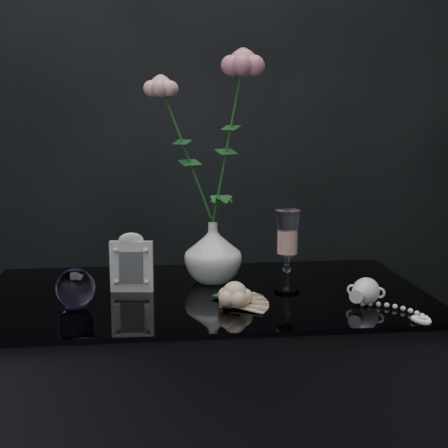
{
  "coord_description": "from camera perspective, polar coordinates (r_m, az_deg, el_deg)",
  "views": [
    {
      "loc": [
        -0.12,
        -1.38,
        1.17
      ],
      "look_at": [
        0.05,
        0.08,
        0.92
      ],
      "focal_mm": 50.0,
      "sensor_mm": 36.0,
      "label": 1
    }
  ],
  "objects": [
    {
      "name": "paperweight",
      "position": [
        1.41,
        -13.44,
        -5.7
      ],
      "size": [
        0.1,
        0.1,
        0.09
      ],
      "primitive_type": null,
      "rotation": [
        0.0,
        0.0,
        0.17
      ],
      "color": "#9F75BE",
      "rests_on": "table"
    },
    {
      "name": "roses",
      "position": [
        1.54,
        -1.21,
        8.39
      ],
      "size": [
        0.28,
        0.12,
        0.48
      ],
      "color": "#FFAEA5",
      "rests_on": "vase"
    },
    {
      "name": "table",
      "position": [
        1.64,
        -1.7,
        -19.13
      ],
      "size": [
        1.05,
        0.58,
        0.76
      ],
      "color": "black",
      "rests_on": "ground"
    },
    {
      "name": "wine_glass",
      "position": [
        1.49,
        5.8,
        -2.49
      ],
      "size": [
        0.08,
        0.08,
        0.2
      ],
      "primitive_type": null,
      "rotation": [
        0.0,
        0.0,
        -0.34
      ],
      "color": "white",
      "rests_on": "table"
    },
    {
      "name": "vase",
      "position": [
        1.57,
        -1.01,
        -2.61
      ],
      "size": [
        0.19,
        0.19,
        0.15
      ],
      "primitive_type": "imported",
      "rotation": [
        0.0,
        0.0,
        -0.37
      ],
      "color": "white",
      "rests_on": "table"
    },
    {
      "name": "loose_rose",
      "position": [
        1.37,
        0.97,
        -6.46
      ],
      "size": [
        0.14,
        0.18,
        0.06
      ],
      "primitive_type": null,
      "rotation": [
        0.0,
        0.0,
        -0.06
      ],
      "color": "#FFC7A4",
      "rests_on": "table"
    },
    {
      "name": "paper_fan",
      "position": [
        1.38,
        -0.19,
        -7.16
      ],
      "size": [
        0.24,
        0.2,
        0.02
      ],
      "primitive_type": null,
      "rotation": [
        0.0,
        0.0,
        -0.2
      ],
      "color": "beige",
      "rests_on": "table"
    },
    {
      "name": "picture_frame",
      "position": [
        1.5,
        -8.45,
        -3.48
      ],
      "size": [
        0.12,
        0.09,
        0.14
      ],
      "primitive_type": null,
      "rotation": [
        0.0,
        0.0,
        -0.13
      ],
      "color": "silver",
      "rests_on": "table"
    },
    {
      "name": "pearl_jar",
      "position": [
        1.43,
        12.85,
        -5.91
      ],
      "size": [
        0.29,
        0.3,
        0.06
      ],
      "primitive_type": null,
      "rotation": [
        0.0,
        0.0,
        -0.53
      ],
      "color": "white",
      "rests_on": "table"
    }
  ]
}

